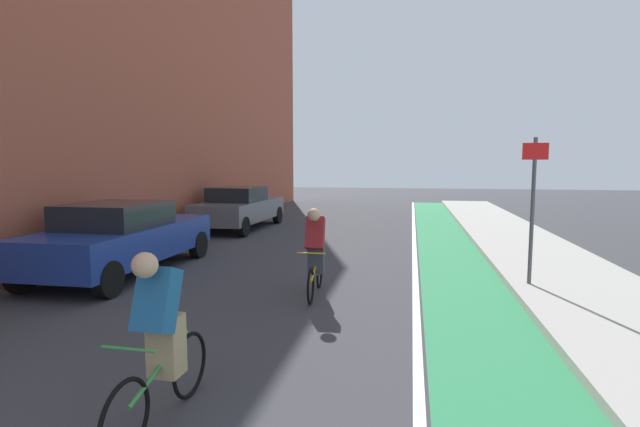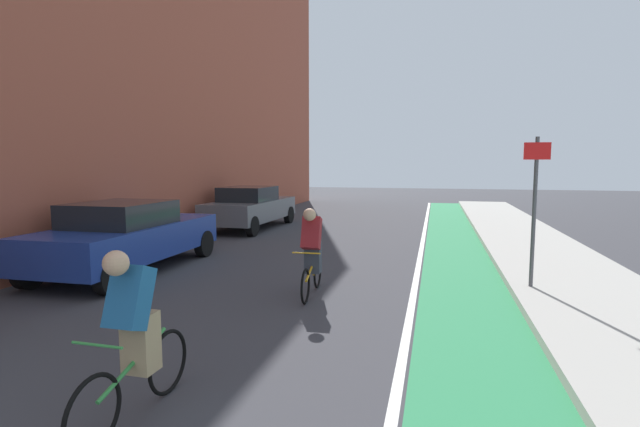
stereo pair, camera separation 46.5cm
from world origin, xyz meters
name	(u,v)px [view 2 (the right image)]	position (x,y,z in m)	size (l,w,h in m)	color
ground_plane	(305,259)	(0.00, 12.05, 0.00)	(70.60, 70.60, 0.00)	#38383D
bike_lane_paint	(455,251)	(3.67, 14.05, 0.00)	(1.60, 32.09, 0.00)	#2D8451
lane_divider_stripe	(421,249)	(2.77, 14.05, 0.00)	(0.12, 32.09, 0.00)	white
sidewalk_right	(540,252)	(5.77, 14.05, 0.07)	(2.62, 32.09, 0.14)	#A8A59E
parked_sedan_blue	(127,235)	(-3.41, 9.87, 0.79)	(2.01, 4.75, 1.53)	navy
parked_sedan_gray	(250,207)	(-3.42, 16.93, 0.79)	(1.98, 4.77, 1.53)	#595B60
cyclist_lead	(134,334)	(0.48, 4.61, 0.81)	(0.48, 1.71, 1.61)	black
cyclist_mid	(312,251)	(1.00, 8.97, 0.80)	(0.48, 1.65, 1.58)	black
street_sign_post	(535,198)	(4.82, 10.00, 1.73)	(0.44, 0.07, 2.67)	#4C4C51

